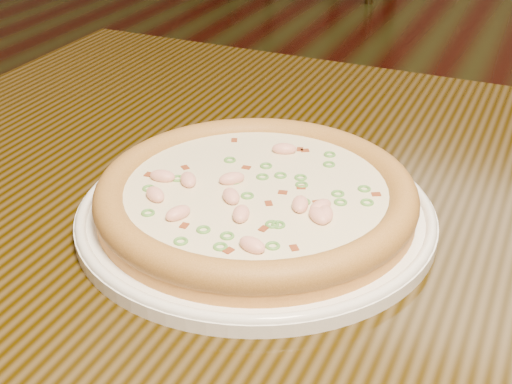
% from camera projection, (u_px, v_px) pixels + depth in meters
% --- Properties ---
extents(ground, '(9.00, 9.00, 0.00)m').
position_uv_depth(ground, '(505.00, 338.00, 1.63)').
color(ground, black).
extents(hero_table, '(1.20, 0.80, 0.75)m').
position_uv_depth(hero_table, '(388.00, 308.00, 0.70)').
color(hero_table, black).
rests_on(hero_table, ground).
extents(plate, '(0.32, 0.32, 0.02)m').
position_uv_depth(plate, '(256.00, 212.00, 0.65)').
color(plate, white).
rests_on(plate, hero_table).
extents(pizza, '(0.29, 0.29, 0.03)m').
position_uv_depth(pizza, '(256.00, 195.00, 0.64)').
color(pizza, '#D08A3F').
rests_on(pizza, plate).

